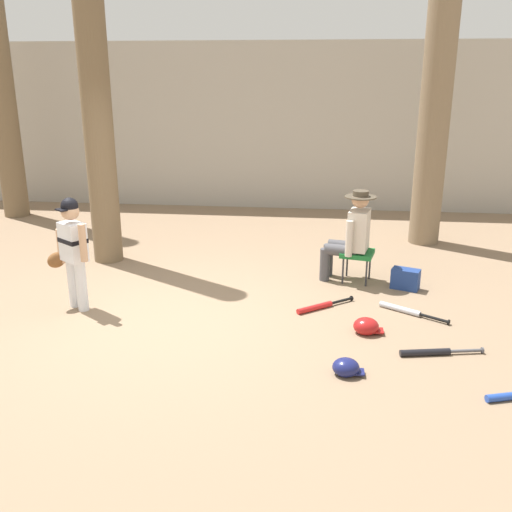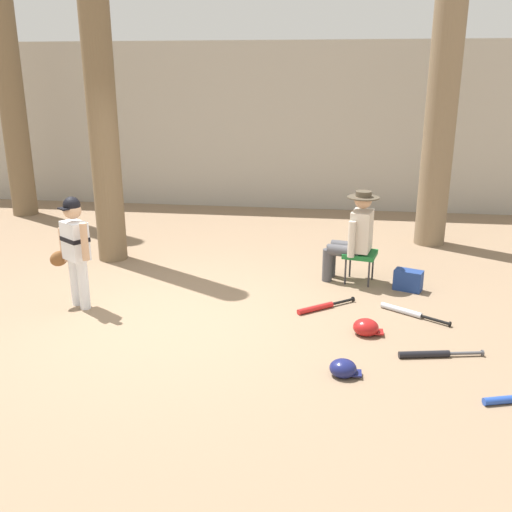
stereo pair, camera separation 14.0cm
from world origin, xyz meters
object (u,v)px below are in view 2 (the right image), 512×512
object	(u,v)px
tree_far_left	(5,50)
bat_black_composite	(431,354)
bat_red_barrel	(320,307)
batting_helmet_red	(366,327)
batting_helmet_navy	(343,368)
seated_spectator	(354,234)
tree_near_player	(102,109)
tree_behind_spectator	(439,131)
folding_stool	(360,255)
bat_aluminum_silver	(406,312)
handbag_beside_stool	(408,280)
young_ballplayer	(74,245)

from	to	relation	value
tree_far_left	bat_black_composite	bearing A→B (deg)	-35.68
bat_red_barrel	batting_helmet_red	xyz separation A→B (m)	(0.50, -0.59, 0.05)
batting_helmet_navy	seated_spectator	bearing A→B (deg)	87.32
bat_red_barrel	seated_spectator	bearing A→B (deg)	69.85
seated_spectator	tree_near_player	bearing A→B (deg)	172.06
tree_behind_spectator	folding_stool	size ratio (longest dim) A/B	9.12
tree_behind_spectator	seated_spectator	size ratio (longest dim) A/B	3.62
bat_black_composite	batting_helmet_navy	xyz separation A→B (m)	(-0.84, -0.47, 0.04)
batting_helmet_red	tree_near_player	bearing A→B (deg)	149.66
bat_aluminum_silver	bat_red_barrel	xyz separation A→B (m)	(-0.97, -0.00, -0.00)
tree_near_player	batting_helmet_navy	distance (m)	4.92
folding_stool	batting_helmet_navy	bearing A→B (deg)	-94.92
tree_behind_spectator	bat_black_composite	bearing A→B (deg)	-97.80
batting_helmet_navy	tree_behind_spectator	bearing A→B (deg)	72.74
tree_far_left	bat_black_composite	world-z (taller)	tree_far_left
handbag_beside_stool	bat_red_barrel	world-z (taller)	handbag_beside_stool
tree_near_player	tree_far_left	world-z (taller)	tree_far_left
tree_behind_spectator	tree_near_player	bearing A→B (deg)	-162.78
tree_behind_spectator	folding_stool	xyz separation A→B (m)	(-1.17, -1.96, -1.40)
bat_black_composite	bat_aluminum_silver	world-z (taller)	same
young_ballplayer	seated_spectator	size ratio (longest dim) A/B	1.09
seated_spectator	batting_helmet_navy	xyz separation A→B (m)	(-0.12, -2.50, -0.57)
tree_far_left	bat_red_barrel	bearing A→B (deg)	-34.17
tree_near_player	bat_black_composite	size ratio (longest dim) A/B	6.07
bat_black_composite	handbag_beside_stool	bearing A→B (deg)	90.71
handbag_beside_stool	tree_behind_spectator	bearing A→B (deg)	75.38
handbag_beside_stool	batting_helmet_red	bearing A→B (deg)	-112.70
folding_stool	handbag_beside_stool	size ratio (longest dim) A/B	1.40
tree_behind_spectator	handbag_beside_stool	size ratio (longest dim) A/B	12.77
young_ballplayer	bat_aluminum_silver	bearing A→B (deg)	4.29
seated_spectator	bat_aluminum_silver	distance (m)	1.33
bat_aluminum_silver	batting_helmet_navy	xyz separation A→B (m)	(-0.72, -1.48, 0.04)
batting_helmet_navy	bat_black_composite	bearing A→B (deg)	29.32
folding_stool	handbag_beside_stool	distance (m)	0.68
tree_near_player	batting_helmet_red	distance (m)	4.61
handbag_beside_stool	young_ballplayer	bearing A→B (deg)	-164.49
bat_black_composite	bat_aluminum_silver	bearing A→B (deg)	96.72
tree_far_left	bat_black_composite	xyz separation A→B (m)	(6.87, -4.93, -2.95)
folding_stool	seated_spectator	xyz separation A→B (m)	(-0.10, 0.02, 0.28)
tree_behind_spectator	bat_aluminum_silver	distance (m)	3.49
tree_behind_spectator	bat_aluminum_silver	size ratio (longest dim) A/B	5.97
tree_behind_spectator	batting_helmet_red	world-z (taller)	tree_behind_spectator
tree_far_left	bat_red_barrel	world-z (taller)	tree_far_left
tree_near_player	folding_stool	size ratio (longest dim) A/B	10.49
tree_far_left	batting_helmet_red	bearing A→B (deg)	-35.69
batting_helmet_red	young_ballplayer	bearing A→B (deg)	174.69
young_ballplayer	tree_far_left	distance (m)	5.63
batting_helmet_red	bat_red_barrel	bearing A→B (deg)	130.31
bat_aluminum_silver	tree_far_left	bearing A→B (deg)	149.86
tree_behind_spectator	handbag_beside_stool	bearing A→B (deg)	-104.62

